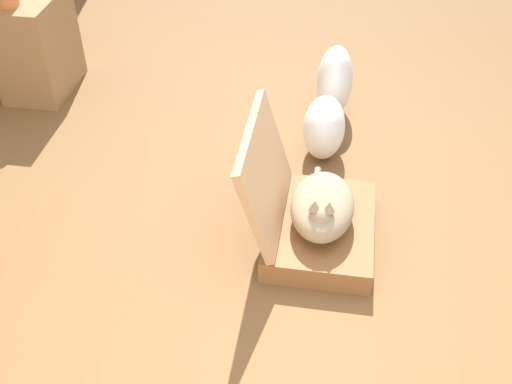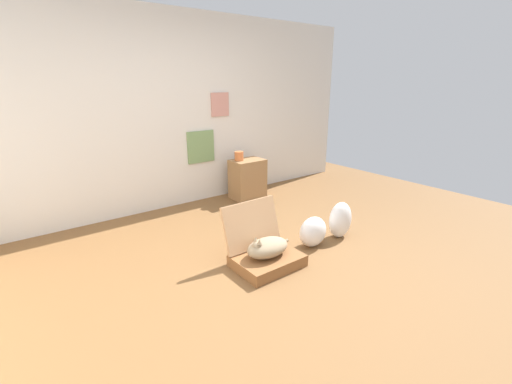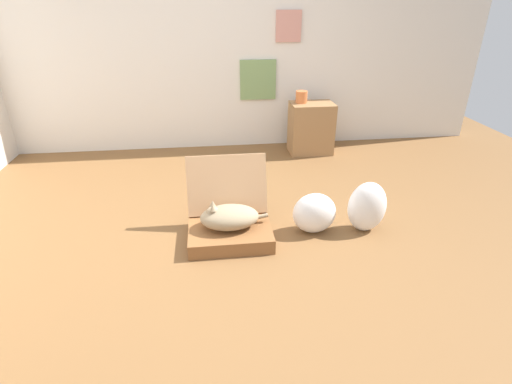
{
  "view_description": "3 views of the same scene",
  "coord_description": "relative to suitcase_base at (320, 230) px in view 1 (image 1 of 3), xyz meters",
  "views": [
    {
      "loc": [
        -2.1,
        0.03,
        2.02
      ],
      "look_at": [
        -0.17,
        0.34,
        0.36
      ],
      "focal_mm": 43.78,
      "sensor_mm": 36.0,
      "label": 1
    },
    {
      "loc": [
        -1.92,
        -2.23,
        1.71
      ],
      "look_at": [
        0.28,
        0.65,
        0.54
      ],
      "focal_mm": 24.28,
      "sensor_mm": 36.0,
      "label": 2
    },
    {
      "loc": [
        -0.14,
        -2.48,
        1.68
      ],
      "look_at": [
        0.2,
        0.3,
        0.28
      ],
      "focal_mm": 27.52,
      "sensor_mm": 36.0,
      "label": 3
    }
  ],
  "objects": [
    {
      "name": "ground_plane",
      "position": [
        0.03,
        -0.06,
        -0.06
      ],
      "size": [
        7.68,
        7.68,
        0.0
      ],
      "primitive_type": "plane",
      "color": "brown",
      "rests_on": "ground"
    },
    {
      "name": "cat",
      "position": [
        -0.01,
        0.0,
        0.15
      ],
      "size": [
        0.52,
        0.28,
        0.22
      ],
      "color": "#998466",
      "rests_on": "suitcase_base"
    },
    {
      "name": "suitcase_base",
      "position": [
        0.0,
        0.0,
        0.0
      ],
      "size": [
        0.63,
        0.48,
        0.11
      ],
      "primitive_type": "cube",
      "color": "brown",
      "rests_on": "ground"
    },
    {
      "name": "plastic_bag_white",
      "position": [
        0.66,
        0.04,
        0.11
      ],
      "size": [
        0.34,
        0.22,
        0.33
      ],
      "primitive_type": "ellipsoid",
      "color": "white",
      "rests_on": "ground"
    },
    {
      "name": "suitcase_lid",
      "position": [
        0.0,
        0.26,
        0.29
      ],
      "size": [
        0.63,
        0.17,
        0.47
      ],
      "primitive_type": "cube",
      "rotation": [
        1.28,
        0.0,
        0.0
      ],
      "color": "tan",
      "rests_on": "suitcase_base"
    },
    {
      "name": "plastic_bag_clear",
      "position": [
        1.08,
        0.01,
        0.15
      ],
      "size": [
        0.31,
        0.2,
        0.42
      ],
      "primitive_type": "ellipsoid",
      "color": "white",
      "rests_on": "ground"
    },
    {
      "name": "side_table",
      "position": [
        1.07,
        1.79,
        0.24
      ],
      "size": [
        0.49,
        0.34,
        0.59
      ],
      "primitive_type": "cube",
      "color": "olive",
      "rests_on": "ground"
    }
  ]
}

